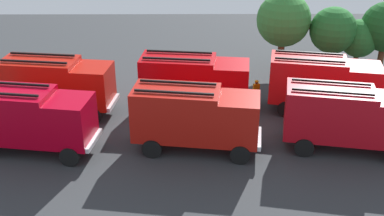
% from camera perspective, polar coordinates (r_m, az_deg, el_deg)
% --- Properties ---
extents(ground_plane, '(54.33, 54.33, 0.00)m').
position_cam_1_polar(ground_plane, '(29.99, 0.00, -2.40)').
color(ground_plane, '#2D3033').
extents(fire_truck_0, '(7.48, 3.61, 3.88)m').
position_cam_1_polar(fire_truck_0, '(28.11, -18.82, -1.03)').
color(fire_truck_0, '#AA0216').
rests_on(fire_truck_0, ground).
extents(fire_truck_1, '(7.47, 3.57, 3.88)m').
position_cam_1_polar(fire_truck_1, '(26.77, 0.35, -0.91)').
color(fire_truck_1, '#A8140D').
rests_on(fire_truck_1, ground).
extents(fire_truck_2, '(7.53, 3.83, 3.88)m').
position_cam_1_polar(fire_truck_2, '(28.16, 18.00, -0.86)').
color(fire_truck_2, '#B10B16').
rests_on(fire_truck_2, ground).
extents(fire_truck_3, '(7.46, 3.52, 3.88)m').
position_cam_1_polar(fire_truck_3, '(32.21, -15.74, 2.89)').
color(fire_truck_3, '#AC130A').
rests_on(fire_truck_3, ground).
extents(fire_truck_4, '(7.44, 3.44, 3.88)m').
position_cam_1_polar(fire_truck_4, '(31.45, 0.23, 3.35)').
color(fire_truck_4, '#AC0309').
rests_on(fire_truck_4, ground).
extents(fire_truck_5, '(7.53, 3.82, 3.88)m').
position_cam_1_polar(fire_truck_5, '(32.37, 15.33, 3.06)').
color(fire_truck_5, '#B40E11').
rests_on(fire_truck_5, ground).
extents(firefighter_0, '(0.32, 0.46, 1.60)m').
position_cam_1_polar(firefighter_0, '(34.23, 3.69, 2.94)').
color(firefighter_0, black).
rests_on(firefighter_0, ground).
extents(firefighter_2, '(0.27, 0.43, 1.65)m').
position_cam_1_polar(firefighter_2, '(35.59, 12.92, 3.29)').
color(firefighter_2, black).
rests_on(firefighter_2, ground).
extents(firefighter_3, '(0.47, 0.35, 1.65)m').
position_cam_1_polar(firefighter_3, '(33.20, 7.63, 2.06)').
color(firefighter_3, black).
rests_on(firefighter_3, ground).
extents(firefighter_4, '(0.31, 0.46, 1.75)m').
position_cam_1_polar(firefighter_4, '(36.49, -21.03, 2.86)').
color(firefighter_4, black).
rests_on(firefighter_4, ground).
extents(tree_0, '(4.12, 4.12, 6.39)m').
position_cam_1_polar(tree_0, '(37.71, 10.83, 10.23)').
color(tree_0, brown).
rests_on(tree_0, ground).
extents(tree_1, '(3.52, 3.52, 5.46)m').
position_cam_1_polar(tree_1, '(38.13, 16.43, 8.83)').
color(tree_1, brown).
rests_on(tree_1, ground).
extents(tree_2, '(2.89, 2.89, 4.48)m').
position_cam_1_polar(tree_2, '(39.00, 19.23, 7.79)').
color(tree_2, brown).
rests_on(tree_2, ground).
extents(traffic_cone_0, '(0.47, 0.47, 0.68)m').
position_cam_1_polar(traffic_cone_0, '(35.36, 13.81, 2.02)').
color(traffic_cone_0, '#F2600C').
rests_on(traffic_cone_0, ground).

